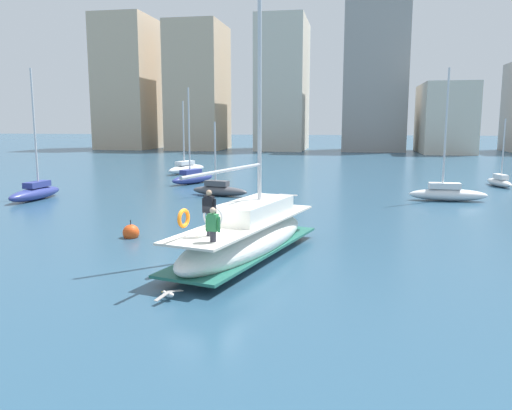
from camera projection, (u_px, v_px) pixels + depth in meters
name	position (u px, v px, depth m)	size (l,w,h in m)	color
ground_plane	(206.00, 270.00, 18.63)	(400.00, 400.00, 0.00)	#284C66
main_sailboat	(247.00, 235.00, 20.22)	(4.71, 9.90, 12.30)	white
moored_sloop_near	(193.00, 177.00, 44.81)	(3.13, 5.27, 8.17)	navy
moored_sloop_far	(448.00, 192.00, 34.95)	(5.11, 1.21, 8.81)	silver
moored_catamaran	(219.00, 189.00, 37.38)	(4.45, 1.95, 5.33)	#4C4C51
moored_cutter_left	(187.00, 168.00, 53.52)	(3.15, 5.81, 7.40)	silver
moored_cutter_right	(35.00, 191.00, 35.45)	(1.45, 5.26, 8.85)	navy
moored_ketch_distant	(499.00, 181.00, 42.79)	(1.67, 4.01, 5.57)	white
seagull	(169.00, 294.00, 15.47)	(0.58, 1.12, 0.17)	silver
mooring_buoy	(131.00, 233.00, 23.88)	(0.76, 0.76, 0.98)	#EA4C19
waterfront_buildings	(306.00, 91.00, 96.62)	(88.93, 20.51, 25.84)	#C6AD8E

